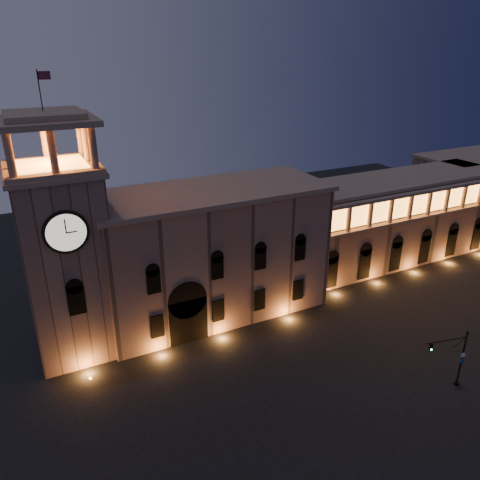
# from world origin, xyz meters

# --- Properties ---
(ground) EXTENTS (160.00, 160.00, 0.00)m
(ground) POSITION_xyz_m (0.00, 0.00, 0.00)
(ground) COLOR black
(ground) RESTS_ON ground
(government_building) EXTENTS (30.80, 12.80, 17.60)m
(government_building) POSITION_xyz_m (-2.08, 21.93, 8.77)
(government_building) COLOR #836256
(government_building) RESTS_ON ground
(clock_tower) EXTENTS (9.80, 9.80, 32.40)m
(clock_tower) POSITION_xyz_m (-20.50, 20.98, 12.50)
(clock_tower) COLOR #836256
(clock_tower) RESTS_ON ground
(colonnade_wing) EXTENTS (40.60, 11.50, 14.50)m
(colonnade_wing) POSITION_xyz_m (32.00, 23.92, 7.33)
(colonnade_wing) COLOR #7E5D50
(colonnade_wing) RESTS_ON ground
(secondary_building) EXTENTS (20.00, 12.00, 14.00)m
(secondary_building) POSITION_xyz_m (58.00, 30.00, 7.00)
(secondary_building) COLOR #7E5D50
(secondary_building) RESTS_ON ground
(traffic_light) EXTENTS (4.94, 1.37, 6.92)m
(traffic_light) POSITION_xyz_m (14.50, -4.61, 3.63)
(traffic_light) COLOR black
(traffic_light) RESTS_ON ground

